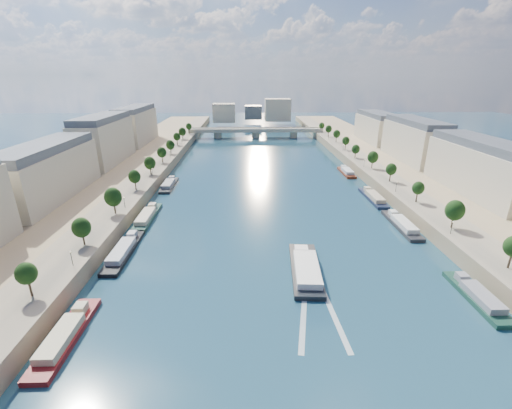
{
  "coord_description": "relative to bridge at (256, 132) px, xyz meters",
  "views": [
    {
      "loc": [
        -8.93,
        -46.13,
        49.95
      ],
      "look_at": [
        -5.22,
        72.1,
        5.0
      ],
      "focal_mm": 24.0,
      "sensor_mm": 36.0,
      "label": 1
    }
  ],
  "objects": [
    {
      "name": "bridge",
      "position": [
        0.0,
        0.0,
        0.0
      ],
      "size": [
        112.0,
        12.0,
        8.15
      ],
      "color": "#C1B79E",
      "rests_on": "ground"
    },
    {
      "name": "ground",
      "position": [
        0.0,
        -144.6,
        -5.08
      ],
      "size": [
        700.0,
        700.0,
        0.0
      ],
      "primitive_type": "plane",
      "color": "#0B2532",
      "rests_on": "ground"
    },
    {
      "name": "lamps_right",
      "position": [
        52.5,
        -139.6,
        2.7
      ],
      "size": [
        0.36,
        200.36,
        4.28
      ],
      "color": "black",
      "rests_on": "ground"
    },
    {
      "name": "quay_left",
      "position": [
        -72.0,
        -144.6,
        -2.58
      ],
      "size": [
        44.0,
        520.0,
        5.0
      ],
      "primitive_type": "cube",
      "color": "#9E8460",
      "rests_on": "ground"
    },
    {
      "name": "wake",
      "position": [
        7.0,
        -227.76,
        -5.06
      ],
      "size": [
        10.75,
        26.03,
        0.04
      ],
      "color": "silver",
      "rests_on": "ground"
    },
    {
      "name": "buildings_right",
      "position": [
        85.0,
        -132.6,
        11.37
      ],
      "size": [
        16.0,
        226.0,
        23.2
      ],
      "color": "beige",
      "rests_on": "ground"
    },
    {
      "name": "buildings_left",
      "position": [
        -85.0,
        -132.6,
        11.37
      ],
      "size": [
        16.0,
        226.0,
        23.2
      ],
      "color": "beige",
      "rests_on": "ground"
    },
    {
      "name": "pave_right",
      "position": [
        57.0,
        -144.6,
        -0.03
      ],
      "size": [
        14.0,
        520.0,
        0.1
      ],
      "primitive_type": "cube",
      "color": "gray",
      "rests_on": "quay_right"
    },
    {
      "name": "trees_right",
      "position": [
        55.0,
        -134.6,
        5.39
      ],
      "size": [
        4.8,
        268.8,
        8.26
      ],
      "color": "#382B1E",
      "rests_on": "ground"
    },
    {
      "name": "trees_left",
      "position": [
        -55.0,
        -142.6,
        5.39
      ],
      "size": [
        4.8,
        268.8,
        8.26
      ],
      "color": "#382B1E",
      "rests_on": "ground"
    },
    {
      "name": "quay_right",
      "position": [
        72.0,
        -144.6,
        -2.58
      ],
      "size": [
        44.0,
        520.0,
        5.0
      ],
      "primitive_type": "cube",
      "color": "#9E8460",
      "rests_on": "ground"
    },
    {
      "name": "tour_barge",
      "position": [
        7.0,
        -211.13,
        -4.1
      ],
      "size": [
        9.61,
        27.11,
        3.7
      ],
      "rotation": [
        0.0,
        0.0,
        -0.08
      ],
      "color": "black",
      "rests_on": "ground"
    },
    {
      "name": "lamps_left",
      "position": [
        -52.5,
        -154.6,
        2.7
      ],
      "size": [
        0.36,
        200.36,
        4.28
      ],
      "color": "black",
      "rests_on": "ground"
    },
    {
      "name": "skyline",
      "position": [
        3.19,
        74.92,
        9.57
      ],
      "size": [
        79.0,
        42.0,
        22.0
      ],
      "color": "beige",
      "rests_on": "ground"
    },
    {
      "name": "moored_barges_right",
      "position": [
        45.5,
        -188.78,
        -4.24
      ],
      "size": [
        5.0,
        167.87,
        3.6
      ],
      "color": "black",
      "rests_on": "ground"
    },
    {
      "name": "pave_left",
      "position": [
        -57.0,
        -144.6,
        -0.03
      ],
      "size": [
        14.0,
        520.0,
        0.1
      ],
      "primitive_type": "cube",
      "color": "gray",
      "rests_on": "quay_left"
    },
    {
      "name": "moored_barges_left",
      "position": [
        -45.5,
        -201.15,
        -4.24
      ],
      "size": [
        5.0,
        155.69,
        3.6
      ],
      "color": "#1A1E3A",
      "rests_on": "ground"
    }
  ]
}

